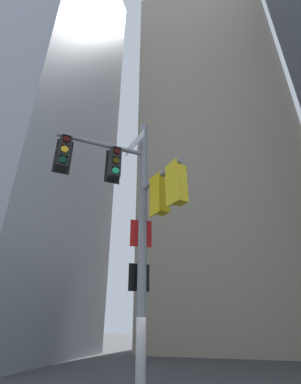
% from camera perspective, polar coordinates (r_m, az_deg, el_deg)
% --- Properties ---
extents(building_tower_left, '(13.81, 13.81, 49.50)m').
position_cam_1_polar(building_tower_left, '(33.78, -23.21, 17.95)').
color(building_tower_left, '#9399A3').
rests_on(building_tower_left, ground).
extents(building_mid_block, '(16.63, 16.63, 48.46)m').
position_cam_1_polar(building_mid_block, '(38.44, 13.36, 9.29)').
color(building_mid_block, tan).
rests_on(building_mid_block, ground).
extents(signal_pole_assembly, '(3.75, 2.15, 8.57)m').
position_cam_1_polar(signal_pole_assembly, '(7.42, -3.64, -3.78)').
color(signal_pole_assembly, gray).
rests_on(signal_pole_assembly, ground).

